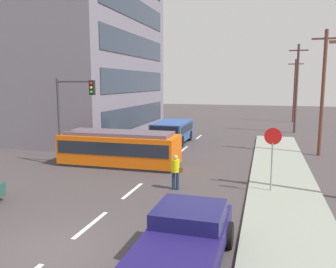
% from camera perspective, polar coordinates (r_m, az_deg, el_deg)
% --- Properties ---
extents(ground_plane, '(120.00, 120.00, 0.00)m').
position_cam_1_polar(ground_plane, '(19.93, -1.65, -6.01)').
color(ground_plane, '#423A3B').
extents(sidewalk_curb_right, '(3.20, 36.00, 0.14)m').
position_cam_1_polar(sidewalk_curb_right, '(15.25, 19.02, -10.84)').
color(sidewalk_curb_right, gray).
rests_on(sidewalk_curb_right, ground).
extents(lane_stripe_1, '(0.16, 2.40, 0.01)m').
position_cam_1_polar(lane_stripe_1, '(12.91, -12.72, -14.48)').
color(lane_stripe_1, silver).
rests_on(lane_stripe_1, ground).
extents(lane_stripe_2, '(0.16, 2.40, 0.01)m').
position_cam_1_polar(lane_stripe_2, '(16.31, -5.93, -9.37)').
color(lane_stripe_2, silver).
rests_on(lane_stripe_2, ground).
extents(lane_stripe_3, '(0.16, 2.40, 0.01)m').
position_cam_1_polar(lane_stripe_3, '(26.08, 2.67, -2.51)').
color(lane_stripe_3, silver).
rests_on(lane_stripe_3, ground).
extents(lane_stripe_4, '(0.16, 2.40, 0.01)m').
position_cam_1_polar(lane_stripe_4, '(31.86, 5.14, -0.51)').
color(lane_stripe_4, silver).
rests_on(lane_stripe_4, ground).
extents(corner_building, '(17.68, 17.24, 16.00)m').
position_cam_1_polar(corner_building, '(36.34, -18.71, 12.84)').
color(corner_building, slate).
rests_on(corner_building, ground).
extents(streetcar_tram, '(7.23, 2.63, 2.08)m').
position_cam_1_polar(streetcar_tram, '(21.09, -8.06, -2.28)').
color(streetcar_tram, '#E55B0D').
rests_on(streetcar_tram, ground).
extents(city_bus, '(2.57, 5.06, 1.78)m').
position_cam_1_polar(city_bus, '(28.54, 0.73, 0.52)').
color(city_bus, '#2E4E94').
rests_on(city_bus, ground).
extents(pedestrian_crossing, '(0.51, 0.36, 1.67)m').
position_cam_1_polar(pedestrian_crossing, '(16.16, 1.29, -6.02)').
color(pedestrian_crossing, navy).
rests_on(pedestrian_crossing, ground).
extents(pickup_truck_parked, '(2.30, 5.01, 1.55)m').
position_cam_1_polar(pickup_truck_parked, '(9.73, 2.92, -17.11)').
color(pickup_truck_parked, '#1D1552').
rests_on(pickup_truck_parked, ground).
extents(parked_sedan_mid, '(2.14, 4.28, 1.19)m').
position_cam_1_polar(parked_sedan_mid, '(26.02, -10.81, -1.30)').
color(parked_sedan_mid, '#2F5E3E').
rests_on(parked_sedan_mid, ground).
extents(stop_sign, '(0.76, 0.07, 2.88)m').
position_cam_1_polar(stop_sign, '(16.03, 17.00, -1.94)').
color(stop_sign, gray).
rests_on(stop_sign, sidewalk_curb_right).
extents(traffic_light_mast, '(2.49, 0.33, 5.27)m').
position_cam_1_polar(traffic_light_mast, '(21.02, -15.66, 4.55)').
color(traffic_light_mast, '#333333').
rests_on(traffic_light_mast, ground).
extents(utility_pole_mid, '(1.80, 0.24, 8.49)m').
position_cam_1_polar(utility_pole_mid, '(25.55, 24.36, 6.50)').
color(utility_pole_mid, brown).
rests_on(utility_pole_mid, ground).
extents(utility_pole_far, '(1.80, 0.24, 8.71)m').
position_cam_1_polar(utility_pole_far, '(36.41, 20.62, 7.28)').
color(utility_pole_far, '#523439').
rests_on(utility_pole_far, ground).
extents(utility_pole_distant, '(1.80, 0.24, 7.90)m').
position_cam_1_polar(utility_pole_distant, '(46.43, 20.31, 6.96)').
color(utility_pole_distant, brown).
rests_on(utility_pole_distant, ground).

